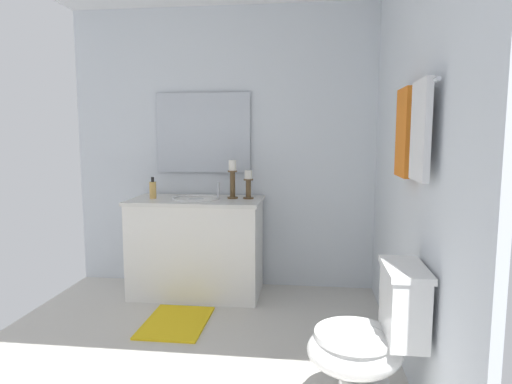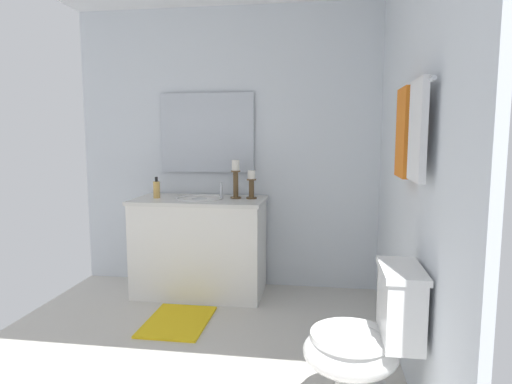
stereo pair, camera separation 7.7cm
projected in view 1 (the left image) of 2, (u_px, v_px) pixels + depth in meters
The scene contains 14 objects.
floor at pixel (187, 348), 2.89m from camera, with size 2.57×2.70×0.02m, color beige.
wall_back at pixel (412, 157), 2.57m from camera, with size 2.57×0.04×2.45m, color silver.
wall_left at pixel (224, 149), 4.00m from camera, with size 0.04×2.70×2.45m, color silver.
vanity_cabinet at pixel (197, 247), 3.80m from camera, with size 0.58×1.11×0.82m.
sink_basin at pixel (196, 203), 3.75m from camera, with size 0.40×0.40×0.24m.
mirror at pixel (203, 133), 3.96m from camera, with size 0.02×0.84×0.70m, color silver.
candle_holder_tall at pixel (248, 184), 3.75m from camera, with size 0.09×0.09×0.24m.
candle_holder_short at pixel (233, 178), 3.76m from camera, with size 0.09×0.09×0.32m.
soap_bottle at pixel (153, 190), 3.77m from camera, with size 0.06×0.06×0.18m.
toilet at pixel (369, 343), 2.14m from camera, with size 0.39×0.54×0.75m.
towel_bar at pixel (417, 88), 2.20m from camera, with size 0.02×0.02×0.78m, color silver.
towel_near_vanity at pixel (403, 133), 2.43m from camera, with size 0.28×0.03×0.48m, color orange.
towel_center at pixel (421, 131), 2.04m from camera, with size 0.28×0.03×0.46m, color white.
bath_mat at pixel (176, 322), 3.24m from camera, with size 0.60×0.44×0.02m, color yellow.
Camera 1 is at (2.66, 0.78, 1.35)m, focal length 31.48 mm.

